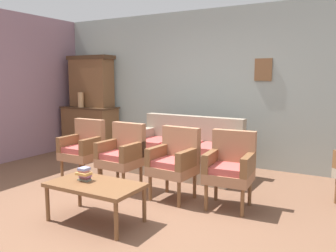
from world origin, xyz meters
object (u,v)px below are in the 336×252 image
(book_stack_on_table, at_px, (84,174))
(armchair_row_middle, at_px, (230,166))
(floral_couch, at_px, (185,153))
(side_cabinet, at_px, (90,129))
(armchair_by_doorway, at_px, (122,153))
(armchair_near_cabinet, at_px, (175,160))
(coffee_table, at_px, (95,187))
(armchair_near_couch_end, at_px, (83,147))
(vase_on_cabinet, at_px, (81,100))

(book_stack_on_table, bearing_deg, armchair_row_middle, 40.88)
(floral_couch, bearing_deg, side_cabinet, 168.01)
(armchair_by_doorway, bearing_deg, book_stack_on_table, -75.66)
(armchair_by_doorway, distance_m, book_stack_on_table, 1.06)
(armchair_near_cabinet, bearing_deg, armchair_row_middle, 5.21)
(coffee_table, bearing_deg, armchair_near_couch_end, 137.31)
(armchair_near_cabinet, distance_m, coffee_table, 1.12)
(vase_on_cabinet, relative_size, floral_couch, 0.17)
(coffee_table, bearing_deg, armchair_near_cabinet, 69.16)
(floral_couch, bearing_deg, coffee_table, -89.79)
(side_cabinet, relative_size, book_stack_on_table, 7.45)
(armchair_by_doorway, bearing_deg, side_cabinet, 141.54)
(side_cabinet, distance_m, armchair_near_couch_end, 2.02)
(vase_on_cabinet, height_order, coffee_table, vase_on_cabinet)
(armchair_row_middle, relative_size, book_stack_on_table, 5.81)
(side_cabinet, distance_m, armchair_near_cabinet, 3.28)
(floral_couch, height_order, armchair_near_cabinet, same)
(book_stack_on_table, bearing_deg, armchair_near_cabinet, 61.54)
(armchair_near_couch_end, xyz_separation_m, armchair_near_cabinet, (1.58, -0.05, 0.00))
(armchair_row_middle, bearing_deg, book_stack_on_table, -139.12)
(vase_on_cabinet, xyz_separation_m, book_stack_on_table, (2.36, -2.46, -0.59))
(coffee_table, bearing_deg, armchair_by_doorway, 112.15)
(armchair_by_doorway, xyz_separation_m, book_stack_on_table, (0.26, -1.03, -0.01))
(side_cabinet, height_order, vase_on_cabinet, vase_on_cabinet)
(coffee_table, relative_size, book_stack_on_table, 6.45)
(floral_couch, distance_m, armchair_near_couch_end, 1.58)
(floral_couch, bearing_deg, armchair_row_middle, -42.93)
(floral_couch, height_order, armchair_near_couch_end, same)
(armchair_near_couch_end, relative_size, armchair_row_middle, 1.00)
(armchair_near_cabinet, bearing_deg, coffee_table, -110.84)
(floral_couch, distance_m, armchair_near_cabinet, 1.18)
(vase_on_cabinet, distance_m, coffee_table, 3.60)
(armchair_near_couch_end, xyz_separation_m, book_stack_on_table, (1.02, -1.08, -0.01))
(armchair_near_couch_end, xyz_separation_m, coffee_table, (1.18, -1.09, -0.12))
(armchair_near_couch_end, height_order, book_stack_on_table, armchair_near_couch_end)
(armchair_near_cabinet, xyz_separation_m, armchair_row_middle, (0.70, 0.06, 0.00))
(floral_couch, relative_size, armchair_near_couch_end, 1.98)
(vase_on_cabinet, height_order, armchair_row_middle, vase_on_cabinet)
(armchair_near_couch_end, relative_size, book_stack_on_table, 5.81)
(armchair_near_couch_end, distance_m, coffee_table, 1.61)
(armchair_row_middle, height_order, coffee_table, armchair_row_middle)
(book_stack_on_table, bearing_deg, side_cabinet, 131.01)
(floral_couch, distance_m, coffee_table, 2.13)
(armchair_near_cabinet, distance_m, book_stack_on_table, 1.17)
(vase_on_cabinet, bearing_deg, book_stack_on_table, -46.21)
(floral_couch, relative_size, book_stack_on_table, 11.50)
(armchair_near_couch_end, xyz_separation_m, armchair_by_doorway, (0.76, -0.05, 0.00))
(side_cabinet, relative_size, vase_on_cabinet, 3.85)
(vase_on_cabinet, bearing_deg, armchair_near_cabinet, -26.19)
(armchair_row_middle, xyz_separation_m, coffee_table, (-1.10, -1.10, -0.12))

